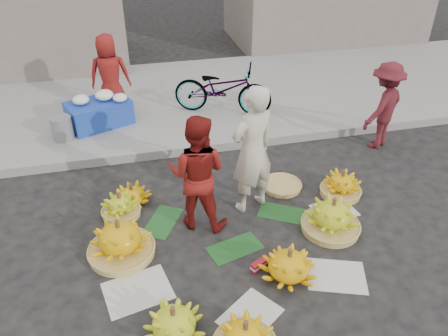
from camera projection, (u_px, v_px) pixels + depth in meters
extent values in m
plane|color=black|center=(239.00, 236.00, 5.49)|extent=(80.00, 80.00, 0.00)
cube|color=gray|center=(204.00, 146.00, 7.24)|extent=(40.00, 0.25, 0.15)
cube|color=gray|center=(184.00, 97.00, 8.97)|extent=(40.00, 4.00, 0.12)
cylinder|color=tan|center=(122.00, 251.00, 5.20)|extent=(0.78, 0.78, 0.09)
cylinder|color=#533521|center=(117.00, 225.00, 4.98)|extent=(0.05, 0.05, 0.12)
cylinder|color=#533521|center=(173.00, 312.00, 4.13)|extent=(0.05, 0.05, 0.12)
cylinder|color=#533521|center=(246.00, 326.00, 3.93)|extent=(0.05, 0.05, 0.12)
cylinder|color=#533521|center=(290.00, 254.00, 4.75)|extent=(0.05, 0.05, 0.12)
cylinder|color=tan|center=(330.00, 227.00, 5.57)|extent=(0.73, 0.73, 0.09)
cylinder|color=#533521|center=(334.00, 203.00, 5.36)|extent=(0.05, 0.05, 0.12)
cylinder|color=tan|center=(340.00, 192.00, 6.21)|extent=(0.56, 0.56, 0.09)
cylinder|color=#533521|center=(343.00, 174.00, 6.05)|extent=(0.05, 0.05, 0.12)
cylinder|color=tan|center=(121.00, 212.00, 5.82)|extent=(0.50, 0.50, 0.09)
cylinder|color=#533521|center=(119.00, 196.00, 5.67)|extent=(0.05, 0.05, 0.12)
cylinder|color=#533521|center=(131.00, 188.00, 5.93)|extent=(0.05, 0.05, 0.12)
cylinder|color=tan|center=(282.00, 186.00, 6.36)|extent=(0.65, 0.65, 0.06)
cube|color=#AF1224|center=(260.00, 264.00, 5.00)|extent=(0.26, 0.18, 0.10)
imported|color=beige|center=(252.00, 151.00, 5.54)|extent=(0.75, 0.63, 1.76)
imported|color=maroon|center=(197.00, 173.00, 5.30)|extent=(0.92, 0.84, 1.54)
imported|color=maroon|center=(383.00, 106.00, 7.03)|extent=(1.08, 0.95, 1.45)
cube|color=#1939A7|center=(99.00, 113.00, 7.69)|extent=(1.21, 0.99, 0.44)
ellipsoid|color=white|center=(81.00, 100.00, 7.44)|extent=(0.28, 0.28, 0.15)
ellipsoid|color=white|center=(104.00, 95.00, 7.59)|extent=(0.31, 0.31, 0.17)
ellipsoid|color=white|center=(120.00, 98.00, 7.54)|extent=(0.24, 0.24, 0.13)
cylinder|color=slate|center=(62.00, 128.00, 7.26)|extent=(0.34, 0.34, 0.39)
imported|color=maroon|center=(110.00, 75.00, 7.83)|extent=(0.74, 0.51, 1.46)
imported|color=gray|center=(223.00, 89.00, 7.96)|extent=(1.30, 1.91, 0.95)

